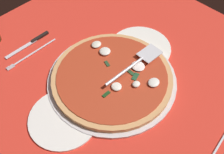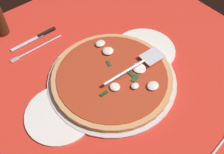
{
  "view_description": "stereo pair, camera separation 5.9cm",
  "coord_description": "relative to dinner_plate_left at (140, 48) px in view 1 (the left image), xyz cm",
  "views": [
    {
      "loc": [
        44.07,
        42.68,
        77.75
      ],
      "look_at": [
        1.87,
        0.9,
        2.34
      ],
      "focal_mm": 44.44,
      "sensor_mm": 36.0,
      "label": 1
    },
    {
      "loc": [
        39.7,
        46.68,
        77.75
      ],
      "look_at": [
        1.87,
        0.9,
        2.34
      ],
      "focal_mm": 44.44,
      "sensor_mm": 36.0,
      "label": 2
    }
  ],
  "objects": [
    {
      "name": "checker_pattern",
      "position": [
        16.98,
        2.38,
        -0.55
      ],
      "size": [
        115.36,
        115.36,
        0.1
      ],
      "color": "silver",
      "rests_on": "ground_plane"
    },
    {
      "name": "dinner_plate_left",
      "position": [
        0.0,
        0.0,
        0.0
      ],
      "size": [
        23.55,
        23.55,
        1.0
      ],
      "primitive_type": "cylinder",
      "color": "white",
      "rests_on": "ground_plane"
    },
    {
      "name": "ground_plane",
      "position": [
        16.98,
        2.38,
        -1.0
      ],
      "size": [
        115.36,
        115.36,
        0.8
      ],
      "primitive_type": "cube",
      "color": "red"
    },
    {
      "name": "pizza_pan",
      "position": [
        18.85,
        3.27,
        0.12
      ],
      "size": [
        45.09,
        45.09,
        1.24
      ],
      "primitive_type": "cylinder",
      "color": "silver",
      "rests_on": "ground_plane"
    },
    {
      "name": "place_setting_near",
      "position": [
        29.63,
        -29.78,
        -0.14
      ],
      "size": [
        22.37,
        11.37,
        1.4
      ],
      "rotation": [
        0.0,
        0.0,
        0.0
      ],
      "color": "white",
      "rests_on": "ground_plane"
    },
    {
      "name": "pizza_server",
      "position": [
        9.87,
        6.32,
        4.38
      ],
      "size": [
        25.49,
        6.41,
        1.0
      ],
      "rotation": [
        0.0,
        0.0,
        3.1
      ],
      "color": "silver",
      "rests_on": "pizza"
    },
    {
      "name": "dinner_plate_right",
      "position": [
        40.63,
        3.24,
        0.0
      ],
      "size": [
        22.38,
        22.38,
        1.0
      ],
      "primitive_type": "cylinder",
      "color": "white",
      "rests_on": "ground_plane"
    },
    {
      "name": "pizza",
      "position": [
        18.7,
        3.29,
        1.77
      ],
      "size": [
        42.04,
        42.04,
        3.3
      ],
      "color": "tan",
      "rests_on": "pizza_pan"
    }
  ]
}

